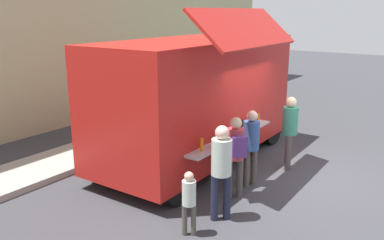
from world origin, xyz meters
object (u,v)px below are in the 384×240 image
(customer_mid_with_backpack, at_px, (236,150))
(trash_bin, at_px, (208,104))
(food_truck_main, at_px, (198,96))
(customer_extra_browsing, at_px, (290,127))
(customer_front_ordering, at_px, (251,142))
(customer_rear_waiting, at_px, (221,165))
(child_near_queue, at_px, (189,198))

(customer_mid_with_backpack, bearing_deg, trash_bin, -7.23)
(food_truck_main, distance_m, customer_mid_with_backpack, 2.41)
(customer_extra_browsing, bearing_deg, customer_front_ordering, 60.10)
(trash_bin, height_order, customer_front_ordering, customer_front_ordering)
(customer_rear_waiting, height_order, child_near_queue, customer_rear_waiting)
(customer_rear_waiting, bearing_deg, customer_extra_browsing, -47.58)
(food_truck_main, height_order, customer_mid_with_backpack, food_truck_main)
(customer_front_ordering, xyz_separation_m, customer_rear_waiting, (-1.67, -0.28, 0.07))
(customer_mid_with_backpack, height_order, child_near_queue, customer_mid_with_backpack)
(child_near_queue, bearing_deg, customer_mid_with_backpack, -29.78)
(trash_bin, relative_size, customer_extra_browsing, 0.51)
(child_near_queue, bearing_deg, customer_front_ordering, -29.42)
(trash_bin, height_order, customer_mid_with_backpack, customer_mid_with_backpack)
(customer_mid_with_backpack, distance_m, customer_rear_waiting, 0.96)
(trash_bin, distance_m, customer_extra_browsing, 5.52)
(customer_mid_with_backpack, xyz_separation_m, customer_rear_waiting, (-0.93, -0.23, 0.03))
(food_truck_main, relative_size, customer_extra_browsing, 3.37)
(customer_extra_browsing, bearing_deg, child_near_queue, 69.80)
(food_truck_main, xyz_separation_m, customer_front_ordering, (-0.64, -1.82, -0.67))
(food_truck_main, relative_size, customer_mid_with_backpack, 3.53)
(customer_mid_with_backpack, bearing_deg, customer_rear_waiting, 148.74)
(customer_rear_waiting, height_order, customer_extra_browsing, customer_rear_waiting)
(child_near_queue, bearing_deg, food_truck_main, -0.32)
(trash_bin, height_order, child_near_queue, child_near_queue)
(customer_rear_waiting, distance_m, child_near_queue, 0.88)
(food_truck_main, relative_size, customer_front_ordering, 3.56)
(customer_extra_browsing, xyz_separation_m, child_near_queue, (-3.86, 0.17, -0.37))
(customer_mid_with_backpack, height_order, customer_extra_browsing, customer_extra_browsing)
(child_near_queue, bearing_deg, customer_rear_waiting, -43.28)
(food_truck_main, bearing_deg, customer_front_ordering, -110.69)
(food_truck_main, relative_size, child_near_queue, 5.18)
(customer_front_ordering, xyz_separation_m, child_near_queue, (-2.45, -0.14, -0.31))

